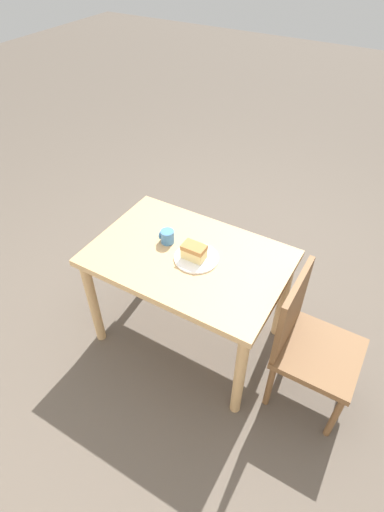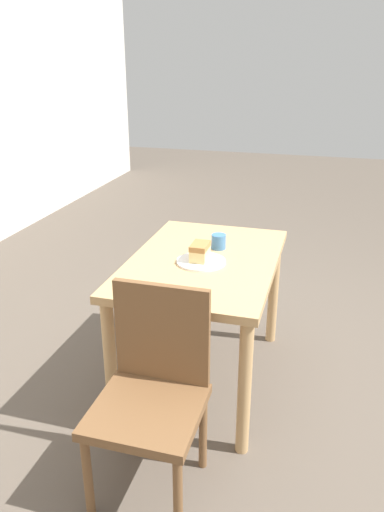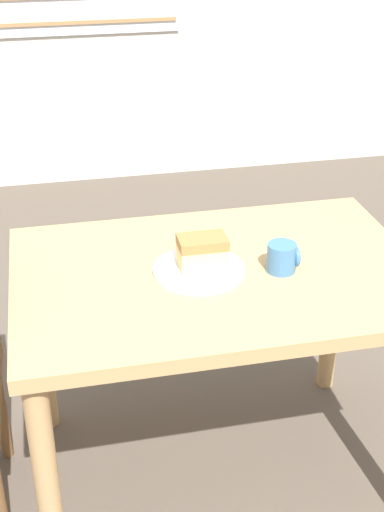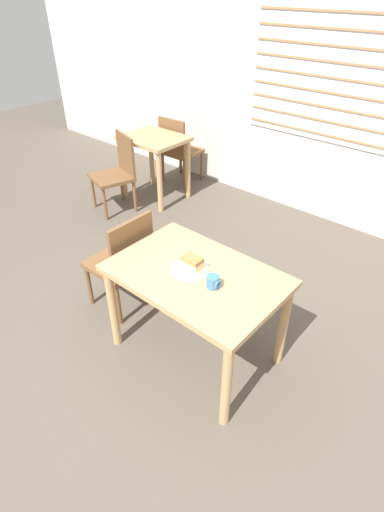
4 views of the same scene
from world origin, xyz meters
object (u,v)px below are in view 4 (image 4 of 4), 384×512
object	(u,v)px
chair_far_corner	(117,171)
cake_slice	(192,263)
dining_table_near	(196,286)
plate	(190,269)
chair_far_opposite	(179,149)
coffee_mug	(213,282)
dining_table_far	(154,150)
chair_near_window	(123,261)

from	to	relation	value
chair_far_corner	cake_slice	world-z (taller)	chair_far_corner
dining_table_near	plate	world-z (taller)	plate
chair_far_opposite	coffee_mug	world-z (taller)	chair_far_opposite
dining_table_far	chair_far_opposite	distance (m)	0.51
chair_far_opposite	cake_slice	xyz separation A→B (m)	(2.03, -2.08, 0.32)
dining_table_far	coffee_mug	bearing A→B (deg)	-37.07
chair_near_window	plate	world-z (taller)	chair_near_window
chair_near_window	chair_far_opposite	world-z (taller)	same
chair_far_opposite	cake_slice	bearing A→B (deg)	131.69
dining_table_far	chair_near_window	distance (m)	2.03
plate	coffee_mug	size ratio (longest dim) A/B	2.91
plate	coffee_mug	xyz separation A→B (m)	(0.22, -0.04, 0.03)
dining_table_near	coffee_mug	xyz separation A→B (m)	(0.17, -0.04, 0.14)
chair_far_corner	coffee_mug	distance (m)	2.57
chair_far_opposite	plate	distance (m)	2.92
chair_far_corner	plate	size ratio (longest dim) A/B	3.47
cake_slice	dining_table_near	bearing A→B (deg)	-12.25
dining_table_far	chair_far_corner	world-z (taller)	chair_far_corner
chair_near_window	chair_far_opposite	xyz separation A→B (m)	(-1.32, 2.08, 0.00)
coffee_mug	chair_far_corner	bearing A→B (deg)	153.23
chair_near_window	cake_slice	world-z (taller)	chair_near_window
plate	cake_slice	distance (m)	0.05
dining_table_far	chair_far_corner	xyz separation A→B (m)	(-0.10, -0.49, -0.13)
plate	dining_table_near	bearing A→B (deg)	-0.03
chair_far_corner	chair_far_opposite	bearing A→B (deg)	104.58
plate	chair_far_corner	bearing A→B (deg)	151.70
dining_table_near	coffee_mug	distance (m)	0.22
chair_far_corner	coffee_mug	size ratio (longest dim) A/B	10.09
chair_far_corner	chair_far_opposite	world-z (taller)	same
chair_near_window	chair_far_corner	world-z (taller)	same
dining_table_far	coffee_mug	distance (m)	2.73
dining_table_far	plate	size ratio (longest dim) A/B	3.04
chair_near_window	chair_far_opposite	distance (m)	2.46
dining_table_far	chair_far_corner	size ratio (longest dim) A/B	0.88
chair_near_window	dining_table_near	bearing A→B (deg)	89.00
chair_near_window	plate	size ratio (longest dim) A/B	3.47
chair_near_window	chair_far_opposite	bearing A→B (deg)	-147.48
chair_near_window	plate	bearing A→B (deg)	88.92
dining_table_far	chair_far_opposite	world-z (taller)	chair_far_opposite
dining_table_near	coffee_mug	bearing A→B (deg)	-13.55
dining_table_near	chair_near_window	world-z (taller)	chair_near_window
dining_table_far	chair_far_opposite	xyz separation A→B (m)	(-0.07, 0.49, -0.13)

